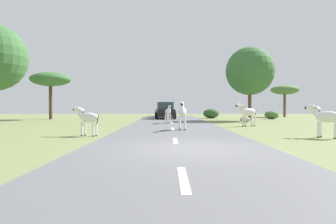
# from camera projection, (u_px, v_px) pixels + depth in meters

# --- Properties ---
(ground_plane) EXTENTS (90.00, 90.00, 0.00)m
(ground_plane) POSITION_uv_depth(u_px,v_px,m) (190.00, 150.00, 9.41)
(ground_plane) COLOR olive
(road) EXTENTS (6.00, 64.00, 0.05)m
(road) POSITION_uv_depth(u_px,v_px,m) (176.00, 149.00, 9.41)
(road) COLOR slate
(road) RESTS_ON ground_plane
(lane_markings) EXTENTS (0.16, 56.00, 0.01)m
(lane_markings) POSITION_uv_depth(u_px,v_px,m) (177.00, 153.00, 8.41)
(lane_markings) COLOR silver
(lane_markings) RESTS_ON road
(zebra_0) EXTENTS (0.53, 1.70, 1.60)m
(zebra_0) POSITION_uv_depth(u_px,v_px,m) (181.00, 112.00, 16.70)
(zebra_0) COLOR silver
(zebra_0) RESTS_ON road
(zebra_1) EXTENTS (0.60, 1.49, 1.42)m
(zebra_1) POSITION_uv_depth(u_px,v_px,m) (167.00, 112.00, 23.38)
(zebra_1) COLOR silver
(zebra_1) RESTS_ON road
(zebra_2) EXTENTS (1.36, 0.79, 1.36)m
(zebra_2) POSITION_uv_depth(u_px,v_px,m) (87.00, 118.00, 13.76)
(zebra_2) COLOR silver
(zebra_2) RESTS_ON ground_plane
(zebra_3) EXTENTS (1.58, 0.87, 1.57)m
(zebra_3) POSITION_uv_depth(u_px,v_px,m) (247.00, 112.00, 20.38)
(zebra_3) COLOR silver
(zebra_3) RESTS_ON ground_plane
(zebra_4) EXTENTS (1.21, 1.26, 1.47)m
(zebra_4) POSITION_uv_depth(u_px,v_px,m) (325.00, 117.00, 12.94)
(zebra_4) COLOR silver
(zebra_4) RESTS_ON ground_plane
(car_0) EXTENTS (2.28, 4.46, 1.74)m
(car_0) POSITION_uv_depth(u_px,v_px,m) (164.00, 111.00, 31.93)
(car_0) COLOR black
(car_0) RESTS_ON road
(car_1) EXTENTS (2.26, 4.45, 1.74)m
(car_1) POSITION_uv_depth(u_px,v_px,m) (163.00, 110.00, 37.63)
(car_1) COLOR #1E479E
(car_1) RESTS_ON road
(tree_1) EXTENTS (4.05, 4.05, 4.84)m
(tree_1) POSITION_uv_depth(u_px,v_px,m) (49.00, 80.00, 31.33)
(tree_1) COLOR #4C3823
(tree_1) RESTS_ON ground_plane
(tree_4) EXTENTS (3.44, 3.44, 4.03)m
(tree_4) POSITION_uv_depth(u_px,v_px,m) (284.00, 90.00, 38.62)
(tree_4) COLOR brown
(tree_4) RESTS_ON ground_plane
(tree_5) EXTENTS (4.54, 4.54, 6.94)m
(tree_5) POSITION_uv_depth(u_px,v_px,m) (249.00, 71.00, 28.85)
(tree_5) COLOR #4C3823
(tree_5) RESTS_ON ground_plane
(bush_0) EXTENTS (1.46, 1.31, 0.88)m
(bush_0) POSITION_uv_depth(u_px,v_px,m) (271.00, 115.00, 32.35)
(bush_0) COLOR #4C7038
(bush_0) RESTS_ON ground_plane
(bush_2) EXTENTS (1.78, 1.60, 1.07)m
(bush_2) POSITION_uv_depth(u_px,v_px,m) (210.00, 113.00, 34.56)
(bush_2) COLOR #2D5628
(bush_2) RESTS_ON ground_plane
(rock_4) EXTENTS (0.85, 0.76, 0.48)m
(rock_4) POSITION_uv_depth(u_px,v_px,m) (244.00, 119.00, 25.68)
(rock_4) COLOR #A89E8C
(rock_4) RESTS_ON ground_plane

